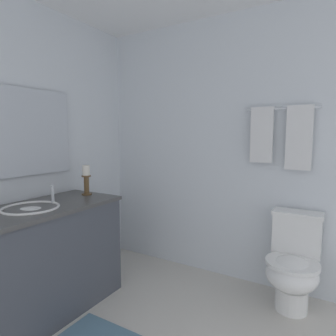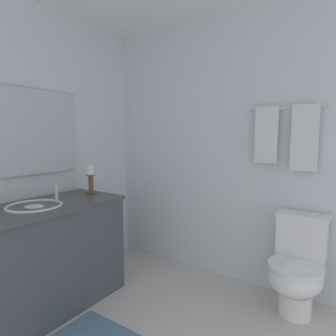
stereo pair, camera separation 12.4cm
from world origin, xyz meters
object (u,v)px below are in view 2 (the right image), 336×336
object	(u,v)px
candle_holder_tall	(91,178)
towel_near_vanity	(266,135)
mirror	(10,132)
toilet	(297,268)
vanity_cabinet	(37,260)
sink_basin	(35,211)
towel_center	(305,138)
towel_bar	(287,108)

from	to	relation	value
candle_holder_tall	towel_near_vanity	xyz separation A→B (m)	(1.34, 0.74, 0.39)
towel_near_vanity	mirror	bearing A→B (deg)	-141.05
toilet	towel_near_vanity	size ratio (longest dim) A/B	1.59
vanity_cabinet	towel_near_vanity	xyz separation A→B (m)	(1.32, 1.29, 0.95)
sink_basin	towel_near_vanity	size ratio (longest dim) A/B	0.85
candle_holder_tall	towel_near_vanity	distance (m)	1.58
vanity_cabinet	sink_basin	world-z (taller)	sink_basin
sink_basin	towel_center	size ratio (longest dim) A/B	0.77
sink_basin	towel_center	distance (m)	2.14
candle_holder_tall	mirror	bearing A→B (deg)	-115.54
vanity_cabinet	mirror	xyz separation A→B (m)	(-0.28, 0.00, 0.97)
towel_center	towel_near_vanity	bearing A→B (deg)	180.00
sink_basin	candle_holder_tall	distance (m)	0.58
candle_holder_tall	sink_basin	bearing A→B (deg)	-88.43
toilet	towel_center	bearing A→B (deg)	97.17
sink_basin	towel_bar	xyz separation A→B (m)	(1.47, 1.31, 0.78)
sink_basin	toilet	size ratio (longest dim) A/B	0.54
vanity_cabinet	towel_bar	xyz separation A→B (m)	(1.47, 1.31, 1.16)
toilet	towel_bar	xyz separation A→B (m)	(-0.17, 0.22, 1.22)
towel_center	vanity_cabinet	bearing A→B (deg)	-141.30
towel_near_vanity	towel_center	size ratio (longest dim) A/B	0.91
towel_near_vanity	towel_center	distance (m)	0.30
towel_bar	towel_center	bearing A→B (deg)	-6.97
candle_holder_tall	towel_bar	xyz separation A→B (m)	(1.48, 0.76, 0.60)
towel_near_vanity	towel_center	world-z (taller)	same
toilet	towel_near_vanity	bearing A→B (deg)	147.46
sink_basin	towel_center	xyz separation A→B (m)	(1.61, 1.29, 0.54)
mirror	towel_bar	size ratio (longest dim) A/B	2.02
candle_holder_tall	towel_bar	size ratio (longest dim) A/B	0.45
towel_bar	towel_center	xyz separation A→B (m)	(0.15, -0.02, -0.24)
vanity_cabinet	toilet	bearing A→B (deg)	33.59
toilet	vanity_cabinet	bearing A→B (deg)	-146.41
candle_holder_tall	towel_center	world-z (taller)	towel_center
sink_basin	candle_holder_tall	size ratio (longest dim) A/B	1.52
towel_near_vanity	towel_center	bearing A→B (deg)	0.00
toilet	mirror	bearing A→B (deg)	-150.43
candle_holder_tall	towel_near_vanity	bearing A→B (deg)	28.97
candle_holder_tall	towel_center	bearing A→B (deg)	24.40
sink_basin	mirror	bearing A→B (deg)	-179.80
vanity_cabinet	toilet	size ratio (longest dim) A/B	1.80
vanity_cabinet	candle_holder_tall	world-z (taller)	candle_holder_tall
towel_near_vanity	candle_holder_tall	bearing A→B (deg)	-151.03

